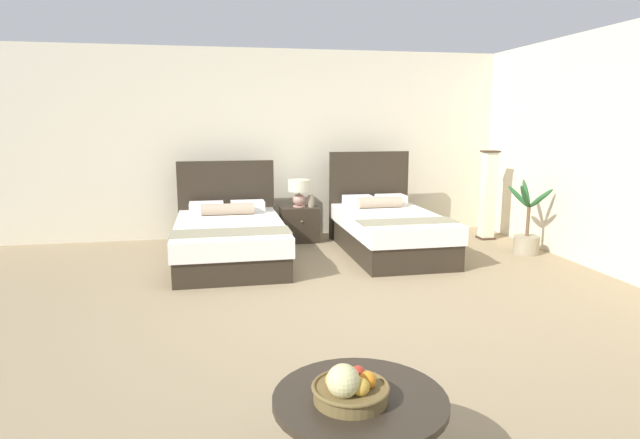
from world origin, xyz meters
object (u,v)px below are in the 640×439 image
Objects in this scene: nightstand at (300,224)px; floor_lamp_corner at (488,195)px; potted_palm at (527,234)px; bed_near_corner at (389,229)px; coffee_table at (360,416)px; bed_near_window at (230,238)px; vase at (311,201)px; fruit_bowl at (349,388)px; table_lamp at (299,190)px.

floor_lamp_corner is at bearing -7.36° from nightstand.
potted_palm is (2.78, -1.27, 0.01)m from nightstand.
bed_near_corner is 2.52× the size of coffee_table.
bed_near_window is 4.03× the size of nightstand.
floor_lamp_corner reaches higher than vase.
bed_near_corner reaches higher than coffee_table.
vase is at bearing 82.02° from fruit_bowl.
bed_near_window is 1.69× the size of floor_lamp_corner.
vase is 2.91m from potted_palm.
potted_palm is (0.08, -0.92, -0.39)m from floor_lamp_corner.
floor_lamp_corner is (3.20, 4.81, 0.30)m from coffee_table.
table_lamp is 0.30× the size of floor_lamp_corner.
potted_palm is (3.28, 3.89, -0.08)m from coffee_table.
bed_near_window is at bearing -144.85° from vase.
table_lamp is at bearing 41.25° from bed_near_window.
vase is 0.13× the size of floor_lamp_corner.
bed_near_window reaches higher than coffee_table.
bed_near_corner reaches higher than nightstand.
bed_near_window reaches higher than nightstand.
nightstand is 1.50× the size of fruit_bowl.
coffee_table is at bearing -83.31° from bed_near_window.
bed_near_window is at bearing 95.82° from fruit_bowl.
vase is at bearing -13.92° from nightstand.
fruit_bowl is at bearing -96.17° from nightstand.
nightstand is 0.37m from vase.
vase is at bearing 154.78° from potted_palm.
bed_near_corner is 1.35m from nightstand.
table_lamp is at bearing 139.84° from bed_near_corner.
bed_near_corner is 5.74× the size of fruit_bowl.
bed_near_window is 5.59× the size of table_lamp.
bed_near_window is 4.37m from fruit_bowl.
table_lamp is at bearing 159.59° from vase.
bed_near_corner is at bearing -0.02° from bed_near_window.
bed_near_window reaches higher than vase.
table_lamp is 0.48× the size of coffee_table.
nightstand is at bearing -90.00° from table_lamp.
fruit_bowl reaches higher than nightstand.
vase is (0.16, -0.06, -0.16)m from table_lamp.
nightstand is at bearing 84.47° from coffee_table.
floor_lamp_corner is 1.33× the size of potted_palm.
potted_palm is (3.34, 3.93, -0.25)m from fruit_bowl.
bed_near_window reaches higher than table_lamp.
table_lamp reaches higher than coffee_table.
bed_near_corner is at bearing 166.67° from potted_palm.
vase reaches higher than fruit_bowl.
bed_near_window is 1.46m from vase.
nightstand is 1.39× the size of table_lamp.
table_lamp is 2.73m from floor_lamp_corner.
floor_lamp_corner is at bearing 17.17° from bed_near_corner.
vase is 0.18× the size of potted_palm.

